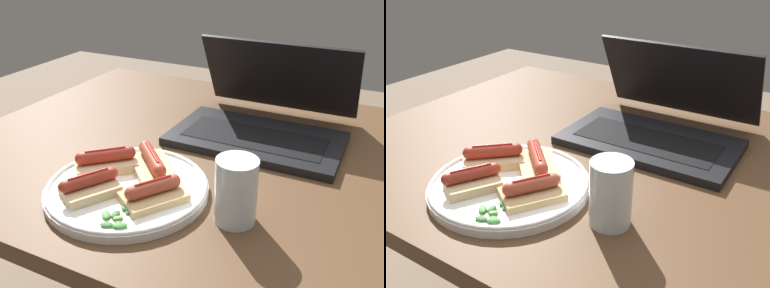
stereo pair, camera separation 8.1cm
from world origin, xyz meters
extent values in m
cube|color=#4C331E|center=(0.00, 0.00, 0.74)|extent=(1.19, 0.86, 0.04)
cylinder|color=#4C331E|center=(-0.51, 0.34, 0.36)|extent=(0.05, 0.05, 0.73)
cube|color=black|center=(0.03, 0.07, 0.77)|extent=(0.37, 0.22, 0.02)
cube|color=black|center=(0.03, 0.06, 0.78)|extent=(0.31, 0.12, 0.00)
cube|color=black|center=(0.03, 0.23, 0.87)|extent=(0.37, 0.10, 0.19)
cube|color=#192347|center=(0.03, 0.23, 0.87)|extent=(0.34, 0.09, 0.16)
cylinder|color=white|center=(-0.11, -0.23, 0.77)|extent=(0.29, 0.29, 0.01)
torus|color=white|center=(-0.11, -0.23, 0.78)|extent=(0.29, 0.29, 0.01)
cube|color=#D6B784|center=(-0.09, -0.17, 0.78)|extent=(0.13, 0.13, 0.02)
cylinder|color=#9E3D28|center=(-0.09, -0.17, 0.80)|extent=(0.09, 0.09, 0.03)
sphere|color=#9E3D28|center=(-0.05, -0.20, 0.80)|extent=(0.03, 0.03, 0.03)
sphere|color=#9E3D28|center=(-0.13, -0.13, 0.80)|extent=(0.03, 0.03, 0.03)
cylinder|color=red|center=(-0.09, -0.17, 0.82)|extent=(0.07, 0.06, 0.01)
cube|color=#D6B784|center=(-0.17, -0.20, 0.79)|extent=(0.13, 0.12, 0.02)
cylinder|color=maroon|center=(-0.17, -0.20, 0.81)|extent=(0.08, 0.08, 0.02)
sphere|color=maroon|center=(-0.14, -0.17, 0.81)|extent=(0.02, 0.02, 0.02)
sphere|color=maroon|center=(-0.21, -0.23, 0.81)|extent=(0.02, 0.02, 0.02)
cylinder|color=red|center=(-0.17, -0.20, 0.82)|extent=(0.06, 0.06, 0.00)
cube|color=#D6B784|center=(-0.15, -0.28, 0.79)|extent=(0.11, 0.11, 0.02)
cylinder|color=maroon|center=(-0.15, -0.28, 0.81)|extent=(0.06, 0.08, 0.02)
sphere|color=maroon|center=(-0.17, -0.32, 0.81)|extent=(0.02, 0.02, 0.02)
sphere|color=maroon|center=(-0.13, -0.25, 0.81)|extent=(0.02, 0.02, 0.02)
cylinder|color=red|center=(-0.15, -0.28, 0.82)|extent=(0.04, 0.06, 0.00)
cube|color=tan|center=(-0.04, -0.25, 0.78)|extent=(0.12, 0.13, 0.01)
cylinder|color=#9E3D28|center=(-0.04, -0.25, 0.80)|extent=(0.06, 0.08, 0.02)
sphere|color=#9E3D28|center=(-0.06, -0.28, 0.80)|extent=(0.02, 0.02, 0.02)
sphere|color=#9E3D28|center=(-0.02, -0.22, 0.80)|extent=(0.02, 0.02, 0.02)
cylinder|color=red|center=(-0.04, -0.25, 0.82)|extent=(0.04, 0.06, 0.01)
ellipsoid|color=#387A33|center=(-0.05, -0.34, 0.78)|extent=(0.03, 0.02, 0.01)
ellipsoid|color=#4C8E3D|center=(-0.08, -0.32, 0.78)|extent=(0.03, 0.03, 0.01)
ellipsoid|color=#387A33|center=(-0.05, -0.30, 0.78)|extent=(0.03, 0.03, 0.01)
ellipsoid|color=#387A33|center=(-0.06, -0.29, 0.78)|extent=(0.04, 0.03, 0.01)
ellipsoid|color=#2D662D|center=(-0.07, -0.34, 0.78)|extent=(0.02, 0.02, 0.00)
ellipsoid|color=#387A33|center=(-0.05, -0.33, 0.78)|extent=(0.02, 0.02, 0.00)
ellipsoid|color=#2D662D|center=(-0.07, -0.32, 0.78)|extent=(0.02, 0.02, 0.01)
ellipsoid|color=#709E4C|center=(-0.06, -0.32, 0.78)|extent=(0.02, 0.02, 0.01)
cylinder|color=silver|center=(0.10, -0.22, 0.82)|extent=(0.07, 0.07, 0.11)
camera|label=1|loc=(0.29, -0.77, 1.18)|focal=40.00mm
camera|label=2|loc=(0.36, -0.73, 1.18)|focal=40.00mm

